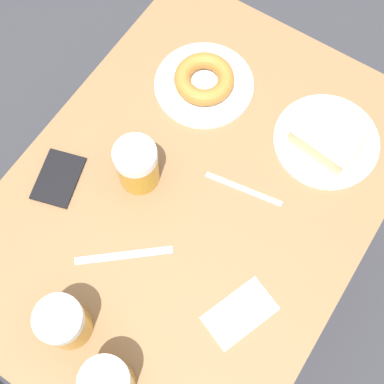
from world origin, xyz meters
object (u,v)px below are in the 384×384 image
(beer_mug_left, at_px, (108,383))
(napkin_folded, at_px, (240,313))
(plate_with_cake, at_px, (328,138))
(beer_mug_center, at_px, (64,323))
(beer_mug_right, at_px, (137,165))
(passport_near_edge, at_px, (58,178))
(plate_with_donut, at_px, (204,81))
(knife, at_px, (124,255))
(fork, at_px, (244,189))

(beer_mug_left, distance_m, napkin_folded, 0.29)
(plate_with_cake, relative_size, beer_mug_center, 1.97)
(beer_mug_center, relative_size, beer_mug_right, 1.00)
(beer_mug_center, distance_m, passport_near_edge, 0.33)
(beer_mug_right, bearing_deg, plate_with_donut, -88.42)
(beer_mug_center, distance_m, knife, 0.19)
(plate_with_cake, bearing_deg, fork, 64.49)
(plate_with_donut, bearing_deg, beer_mug_right, 91.58)
(beer_mug_center, relative_size, napkin_folded, 0.75)
(beer_mug_center, bearing_deg, passport_near_edge, -47.38)
(fork, bearing_deg, beer_mug_left, 89.71)
(plate_with_cake, xyz_separation_m, plate_with_donut, (0.32, 0.03, -0.00))
(knife, bearing_deg, plate_with_cake, -116.15)
(napkin_folded, bearing_deg, fork, -60.59)
(plate_with_cake, distance_m, fork, 0.23)
(beer_mug_center, bearing_deg, napkin_folded, -142.34)
(plate_with_donut, relative_size, knife, 1.41)
(knife, height_order, passport_near_edge, passport_near_edge)
(plate_with_cake, relative_size, napkin_folded, 1.49)
(beer_mug_right, relative_size, passport_near_edge, 0.84)
(knife, bearing_deg, beer_mug_right, -65.31)
(beer_mug_left, distance_m, beer_mug_right, 0.44)
(napkin_folded, height_order, knife, napkin_folded)
(passport_near_edge, bearing_deg, beer_mug_center, 132.62)
(plate_with_cake, xyz_separation_m, beer_mug_center, (0.23, 0.65, 0.04))
(plate_with_donut, relative_size, beer_mug_left, 1.94)
(beer_mug_right, relative_size, knife, 0.73)
(plate_with_donut, bearing_deg, plate_with_cake, -175.38)
(beer_mug_right, xyz_separation_m, napkin_folded, (-0.34, 0.14, -0.06))
(fork, bearing_deg, passport_near_edge, 29.47)
(plate_with_cake, bearing_deg, plate_with_donut, 4.62)
(plate_with_cake, xyz_separation_m, knife, (0.23, 0.47, -0.02))
(plate_with_cake, relative_size, knife, 1.44)
(plate_with_cake, height_order, beer_mug_left, beer_mug_left)
(fork, bearing_deg, napkin_folded, 119.41)
(knife, bearing_deg, fork, -116.62)
(napkin_folded, relative_size, knife, 0.97)
(plate_with_cake, xyz_separation_m, passport_near_edge, (0.46, 0.41, -0.02))
(plate_with_donut, distance_m, fork, 0.28)
(plate_with_donut, height_order, beer_mug_center, beer_mug_center)
(passport_near_edge, bearing_deg, beer_mug_left, 141.58)
(plate_with_cake, relative_size, passport_near_edge, 1.66)
(beer_mug_center, height_order, beer_mug_right, same)
(beer_mug_left, bearing_deg, beer_mug_center, -16.99)
(beer_mug_center, distance_m, fork, 0.47)
(plate_with_cake, distance_m, plate_with_donut, 0.32)
(plate_with_donut, bearing_deg, knife, 100.74)
(beer_mug_right, height_order, fork, beer_mug_right)
(fork, bearing_deg, plate_with_donut, -39.28)
(beer_mug_left, height_order, passport_near_edge, beer_mug_left)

